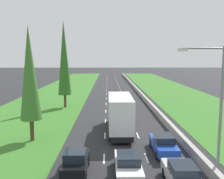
# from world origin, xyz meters

# --- Properties ---
(ground_plane) EXTENTS (300.00, 300.00, 0.00)m
(ground_plane) POSITION_xyz_m (0.00, 60.00, 0.00)
(ground_plane) COLOR #28282B
(ground_plane) RESTS_ON ground
(grass_verge_left) EXTENTS (14.00, 140.00, 0.04)m
(grass_verge_left) POSITION_xyz_m (-12.65, 60.00, 0.02)
(grass_verge_left) COLOR #387528
(grass_verge_left) RESTS_ON ground
(grass_verge_right) EXTENTS (14.00, 140.00, 0.04)m
(grass_verge_right) POSITION_xyz_m (14.35, 60.00, 0.02)
(grass_verge_right) COLOR #387528
(grass_verge_right) RESTS_ON ground
(median_barrier) EXTENTS (0.44, 120.00, 0.85)m
(median_barrier) POSITION_xyz_m (5.70, 60.00, 0.42)
(median_barrier) COLOR #9E9B93
(median_barrier) RESTS_ON ground
(lane_markings) EXTENTS (3.64, 116.00, 0.01)m
(lane_markings) POSITION_xyz_m (0.00, 60.00, 0.01)
(lane_markings) COLOR white
(lane_markings) RESTS_ON ground
(black_hatchback_left_lane) EXTENTS (1.74, 3.90, 1.72)m
(black_hatchback_left_lane) POSITION_xyz_m (-3.74, 18.53, 0.84)
(black_hatchback_left_lane) COLOR black
(black_hatchback_left_lane) RESTS_ON ground
(silver_sedan_right_lane) EXTENTS (1.82, 4.50, 1.64)m
(silver_sedan_right_lane) POSITION_xyz_m (3.27, 16.33, 0.81)
(silver_sedan_right_lane) COLOR silver
(silver_sedan_right_lane) RESTS_ON ground
(blue_sedan_right_lane) EXTENTS (1.82, 4.50, 1.64)m
(blue_sedan_right_lane) POSITION_xyz_m (3.38, 22.14, 0.81)
(blue_sedan_right_lane) COLOR #1E47B7
(blue_sedan_right_lane) RESTS_ON ground
(white_sedan_centre_lane) EXTENTS (1.82, 4.50, 1.64)m
(white_sedan_centre_lane) POSITION_xyz_m (-0.03, 18.03, 0.81)
(white_sedan_centre_lane) COLOR white
(white_sedan_centre_lane) RESTS_ON ground
(white_box_truck_centre_lane) EXTENTS (2.46, 9.40, 4.18)m
(white_box_truck_centre_lane) POSITION_xyz_m (-0.11, 28.28, 2.18)
(white_box_truck_centre_lane) COLOR black
(white_box_truck_centre_lane) RESTS_ON ground
(poplar_tree_second) EXTENTS (2.08, 2.08, 11.31)m
(poplar_tree_second) POSITION_xyz_m (-8.97, 25.50, 6.71)
(poplar_tree_second) COLOR #4C3823
(poplar_tree_second) RESTS_ON ground
(poplar_tree_third) EXTENTS (2.16, 2.16, 14.23)m
(poplar_tree_third) POSITION_xyz_m (-8.55, 42.07, 8.17)
(poplar_tree_third) COLOR #4C3823
(poplar_tree_third) RESTS_ON ground
(street_light_mast) EXTENTS (3.20, 0.28, 9.00)m
(street_light_mast) POSITION_xyz_m (6.01, 18.17, 5.23)
(street_light_mast) COLOR gray
(street_light_mast) RESTS_ON ground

